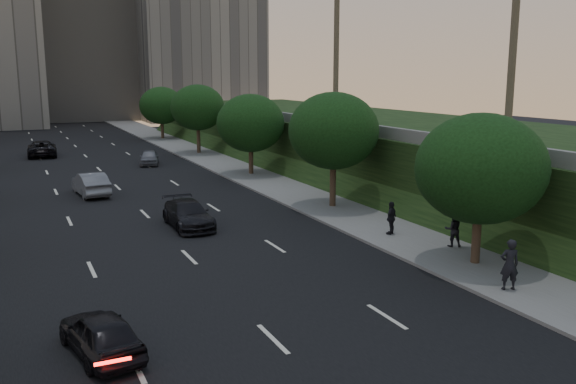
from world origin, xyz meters
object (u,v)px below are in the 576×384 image
sedan_mid_left (91,184)px  sedan_near_right (188,214)px  sedan_near_left (101,333)px  pedestrian_c (391,218)px  pedestrian_a (509,265)px  pedestrian_b (453,229)px  sedan_far_left (42,149)px  sedan_far_right (149,157)px

sedan_mid_left → sedan_near_right: 11.30m
sedan_near_left → sedan_mid_left: sedan_mid_left is taller
sedan_near_right → sedan_mid_left: bearing=107.9°
sedan_near_right → pedestrian_c: (8.32, -5.96, 0.27)m
pedestrian_a → pedestrian_c: bearing=-72.6°
pedestrian_b → pedestrian_c: pedestrian_c is taller
sedan_mid_left → sedan_far_left: size_ratio=0.83×
sedan_far_left → pedestrian_a: 48.26m
sedan_far_right → pedestrian_a: 37.08m
sedan_far_right → pedestrian_a: (4.82, -36.76, 0.43)m
sedan_near_left → sedan_far_right: (9.06, 35.67, 0.01)m
pedestrian_b → pedestrian_a: bearing=94.3°
pedestrian_a → pedestrian_c: 8.20m
pedestrian_c → pedestrian_a: bearing=53.3°
sedan_near_left → sedan_mid_left: bearing=-107.5°
sedan_far_left → sedan_mid_left: bearing=97.5°
sedan_far_right → pedestrian_a: bearing=-68.2°
pedestrian_a → pedestrian_b: (1.86, 5.24, -0.14)m
sedan_mid_left → sedan_far_right: size_ratio=1.20×
sedan_near_left → sedan_far_left: sedan_far_left is taller
sedan_near_left → sedan_near_right: sedan_near_right is taller
sedan_far_right → sedan_near_right: bearing=-83.0°
sedan_far_left → pedestrian_b: (14.75, -41.26, 0.17)m
pedestrian_a → pedestrian_c: size_ratio=1.16×
sedan_far_right → sedan_mid_left: bearing=-103.7°
sedan_near_left → pedestrian_c: pedestrian_c is taller
sedan_near_left → sedan_far_right: 36.80m
sedan_mid_left → pedestrian_b: 23.57m
sedan_near_left → sedan_near_right: 14.42m
sedan_near_left → pedestrian_c: 16.11m
sedan_near_left → sedan_mid_left: 23.97m
sedan_far_left → sedan_near_right: bearing=101.9°
sedan_far_right → pedestrian_a: size_ratio=2.06×
sedan_near_right → pedestrian_b: (9.59, -8.89, 0.26)m
sedan_far_left → sedan_near_left: bearing=91.6°
sedan_near_right → pedestrian_c: size_ratio=2.91×
sedan_far_left → sedan_far_right: 12.65m
sedan_far_right → pedestrian_b: (6.68, -31.52, 0.28)m
pedestrian_b → sedan_near_left: bearing=38.6°
sedan_near_left → sedan_far_left: (0.99, 45.41, 0.12)m
sedan_near_left → pedestrian_a: 13.93m
sedan_near_right → pedestrian_a: pedestrian_a is taller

